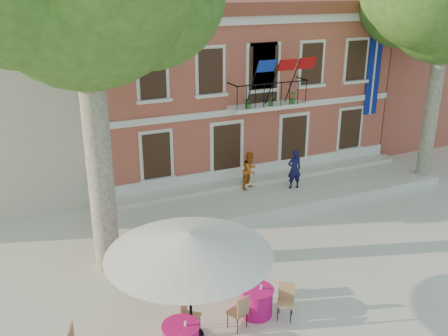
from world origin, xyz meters
TOP-DOWN VIEW (x-y plane):
  - ground at (0.00, 0.00)m, footprint 90.00×90.00m
  - main_building at (2.00, 9.99)m, footprint 13.50×9.59m
  - neighbor_east at (14.00, 11.00)m, footprint 9.40×9.40m
  - terrace at (2.00, 4.40)m, footprint 14.00×3.40m
  - patio_umbrella at (-4.31, -2.26)m, footprint 3.90×3.90m
  - pedestrian_navy at (2.63, 4.28)m, footprint 0.63×0.45m
  - pedestrian_orange at (0.98, 4.99)m, footprint 0.95×0.90m
  - cafe_table_1 at (-2.42, -2.10)m, footprint 1.86×1.73m
  - cafe_table_3 at (-3.80, 0.89)m, footprint 1.93×0.90m

SIDE VIEW (x-z plane):
  - ground at x=0.00m, z-range 0.00..0.00m
  - terrace at x=2.00m, z-range 0.00..0.30m
  - cafe_table_3 at x=-3.80m, z-range -0.05..0.90m
  - cafe_table_1 at x=-2.42m, z-range -0.05..0.90m
  - pedestrian_orange at x=0.98m, z-range 0.30..1.85m
  - pedestrian_navy at x=2.63m, z-range 0.30..1.92m
  - patio_umbrella at x=-4.31m, z-range 1.16..4.06m
  - neighbor_east at x=14.00m, z-range 0.02..6.42m
  - main_building at x=2.00m, z-range 0.03..7.53m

